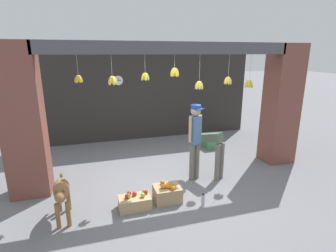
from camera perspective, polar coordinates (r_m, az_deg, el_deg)
The scene contains 13 objects.
ground_plane at distance 5.81m, azimuth 1.29°, elevation -11.58°, with size 60.00×60.00×0.00m, color slate.
shop_back_wall at distance 8.23m, azimuth -5.22°, elevation 7.03°, with size 6.95×0.12×2.87m, color #2D2B28.
shop_pillar_left at distance 5.50m, azimuth -29.00°, elevation 0.79°, with size 0.70×0.60×2.87m, color brown.
shop_pillar_right at distance 6.94m, azimuth 23.41°, elevation 4.20°, with size 0.70×0.60×2.87m, color brown.
storefront_awning at distance 5.29m, azimuth 1.35°, elevation 16.01°, with size 5.05×0.28×0.97m.
dog at distance 4.65m, azimuth -22.17°, elevation -13.21°, with size 0.29×0.93×0.73m.
shopkeeper at distance 5.51m, azimuth 5.91°, elevation -2.32°, with size 0.33×0.30×1.64m.
worker_stooping at distance 5.80m, azimuth 9.46°, elevation -4.27°, with size 0.52×0.77×1.06m.
fruit_crate_oranges at distance 5.00m, azimuth -0.17°, elevation -14.39°, with size 0.48×0.40×0.36m.
fruit_crate_apples at distance 4.84m, azimuth -7.23°, elevation -16.05°, with size 0.56×0.33×0.30m.
produce_box_green at distance 7.71m, azimuth 9.40°, elevation -3.68°, with size 0.43×0.43×0.27m, color #42844C.
water_bottle at distance 4.89m, azimuth 7.59°, elevation -15.79°, with size 0.07×0.07×0.25m.
wall_clock at distance 7.99m, azimuth -10.78°, elevation 9.72°, with size 0.30×0.03×0.30m.
Camera 1 is at (-1.59, -4.92, 2.66)m, focal length 28.00 mm.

